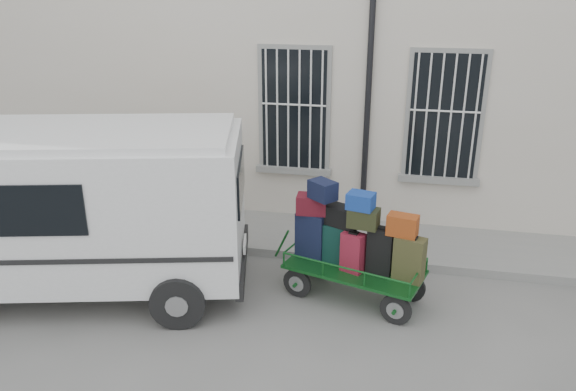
% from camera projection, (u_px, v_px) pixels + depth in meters
% --- Properties ---
extents(ground, '(80.00, 80.00, 0.00)m').
position_uv_depth(ground, '(282.00, 302.00, 8.41)').
color(ground, slate).
rests_on(ground, ground).
extents(building, '(24.00, 5.15, 6.00)m').
position_uv_depth(building, '(334.00, 53.00, 12.35)').
color(building, beige).
rests_on(building, ground).
extents(sidewalk, '(24.00, 1.70, 0.15)m').
position_uv_depth(sidewalk, '(307.00, 236.00, 10.39)').
color(sidewalk, gray).
rests_on(sidewalk, ground).
extents(luggage_cart, '(2.39, 1.45, 1.80)m').
position_uv_depth(luggage_cart, '(352.00, 243.00, 8.22)').
color(luggage_cart, black).
rests_on(luggage_cart, ground).
extents(van, '(5.40, 3.24, 2.55)m').
position_uv_depth(van, '(71.00, 202.00, 8.22)').
color(van, white).
rests_on(van, ground).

